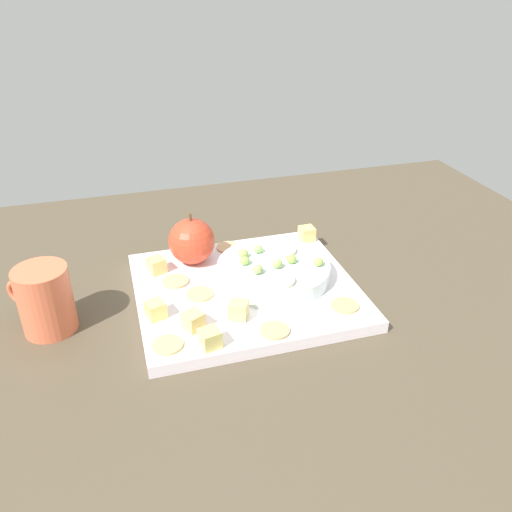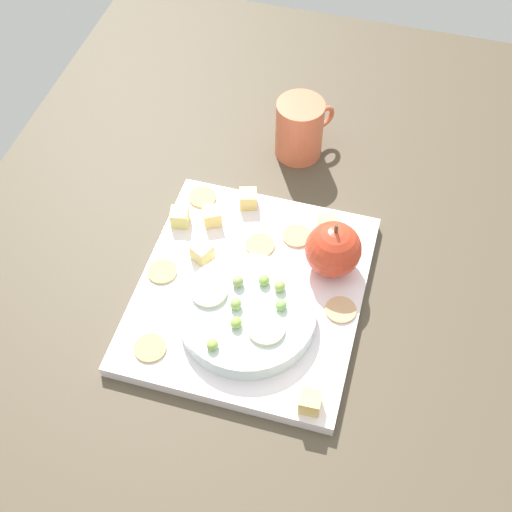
# 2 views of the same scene
# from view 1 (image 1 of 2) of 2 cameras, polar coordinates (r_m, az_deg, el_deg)

# --- Properties ---
(table) EXTENTS (1.34, 0.93, 0.05)m
(table) POSITION_cam_1_polar(r_m,az_deg,el_deg) (0.85, -1.78, -5.33)
(table) COLOR #4D4231
(table) RESTS_ON ground
(platter) EXTENTS (0.34, 0.30, 0.02)m
(platter) POSITION_cam_1_polar(r_m,az_deg,el_deg) (0.82, -1.14, -3.75)
(platter) COLOR white
(platter) RESTS_ON table
(serving_dish) EXTENTS (0.18, 0.18, 0.03)m
(serving_dish) POSITION_cam_1_polar(r_m,az_deg,el_deg) (0.83, 1.96, -1.69)
(serving_dish) COLOR silver
(serving_dish) RESTS_ON platter
(apple_whole) EXTENTS (0.08, 0.08, 0.08)m
(apple_whole) POSITION_cam_1_polar(r_m,az_deg,el_deg) (0.87, -7.01, 1.60)
(apple_whole) COLOR red
(apple_whole) RESTS_ON platter
(apple_stem) EXTENTS (0.01, 0.01, 0.01)m
(apple_stem) POSITION_cam_1_polar(r_m,az_deg,el_deg) (0.85, -7.19, 4.24)
(apple_stem) COLOR brown
(apple_stem) RESTS_ON apple_whole
(cheese_cube_0) EXTENTS (0.03, 0.03, 0.03)m
(cheese_cube_0) POSITION_cam_1_polar(r_m,az_deg,el_deg) (0.73, -6.84, -7.02)
(cheese_cube_0) COLOR #EDCE74
(cheese_cube_0) RESTS_ON platter
(cheese_cube_1) EXTENTS (0.03, 0.03, 0.03)m
(cheese_cube_1) POSITION_cam_1_polar(r_m,az_deg,el_deg) (0.76, -10.86, -5.76)
(cheese_cube_1) COLOR #EACD71
(cheese_cube_1) RESTS_ON platter
(cheese_cube_2) EXTENTS (0.03, 0.03, 0.03)m
(cheese_cube_2) POSITION_cam_1_polar(r_m,az_deg,el_deg) (0.74, -1.90, -5.89)
(cheese_cube_2) COLOR #E1C771
(cheese_cube_2) RESTS_ON platter
(cheese_cube_3) EXTENTS (0.03, 0.03, 0.03)m
(cheese_cube_3) POSITION_cam_1_polar(r_m,az_deg,el_deg) (0.95, 5.55, 2.42)
(cheese_cube_3) COLOR #EFC76F
(cheese_cube_3) RESTS_ON platter
(cheese_cube_4) EXTENTS (0.03, 0.03, 0.03)m
(cheese_cube_4) POSITION_cam_1_polar(r_m,az_deg,el_deg) (0.86, -10.77, -1.01)
(cheese_cube_4) COLOR #EBC770
(cheese_cube_4) RESTS_ON platter
(cheese_cube_5) EXTENTS (0.03, 0.03, 0.03)m
(cheese_cube_5) POSITION_cam_1_polar(r_m,az_deg,el_deg) (0.69, -5.02, -8.93)
(cheese_cube_5) COLOR #E1D272
(cheese_cube_5) RESTS_ON platter
(cracker_0) EXTENTS (0.04, 0.04, 0.00)m
(cracker_0) POSITION_cam_1_polar(r_m,az_deg,el_deg) (0.78, 9.62, -5.34)
(cracker_0) COLOR tan
(cracker_0) RESTS_ON platter
(cracker_1) EXTENTS (0.04, 0.04, 0.00)m
(cracker_1) POSITION_cam_1_polar(r_m,az_deg,el_deg) (0.84, -8.72, -2.73)
(cracker_1) COLOR tan
(cracker_1) RESTS_ON platter
(cracker_2) EXTENTS (0.04, 0.04, 0.00)m
(cracker_2) POSITION_cam_1_polar(r_m,az_deg,el_deg) (0.92, -3.04, 0.94)
(cracker_2) COLOR tan
(cracker_2) RESTS_ON platter
(cracker_3) EXTENTS (0.04, 0.04, 0.00)m
(cracker_3) POSITION_cam_1_polar(r_m,az_deg,el_deg) (0.72, 2.05, -8.08)
(cracker_3) COLOR tan
(cracker_3) RESTS_ON platter
(cracker_4) EXTENTS (0.04, 0.04, 0.00)m
(cracker_4) POSITION_cam_1_polar(r_m,az_deg,el_deg) (0.71, -9.58, -9.51)
(cracker_4) COLOR tan
(cracker_4) RESTS_ON platter
(cracker_5) EXTENTS (0.04, 0.04, 0.00)m
(cracker_5) POSITION_cam_1_polar(r_m,az_deg,el_deg) (0.80, -6.09, -4.11)
(cracker_5) COLOR tan
(cracker_5) RESTS_ON platter
(grape_0) EXTENTS (0.02, 0.01, 0.01)m
(grape_0) POSITION_cam_1_polar(r_m,az_deg,el_deg) (0.82, -1.24, -0.51)
(grape_0) COLOR #91BF54
(grape_0) RESTS_ON serving_dish
(grape_1) EXTENTS (0.02, 0.01, 0.01)m
(grape_1) POSITION_cam_1_polar(r_m,az_deg,el_deg) (0.84, -1.38, 0.27)
(grape_1) COLOR #9DBA58
(grape_1) RESTS_ON serving_dish
(grape_2) EXTENTS (0.02, 0.01, 0.01)m
(grape_2) POSITION_cam_1_polar(r_m,az_deg,el_deg) (0.82, 6.80, -0.66)
(grape_2) COLOR #95B952
(grape_2) RESTS_ON serving_dish
(grape_3) EXTENTS (0.02, 0.01, 0.02)m
(grape_3) POSITION_cam_1_polar(r_m,az_deg,el_deg) (0.81, 2.34, -0.86)
(grape_3) COLOR #95BB5C
(grape_3) RESTS_ON serving_dish
(grape_4) EXTENTS (0.02, 0.01, 0.01)m
(grape_4) POSITION_cam_1_polar(r_m,az_deg,el_deg) (0.85, 0.23, 0.75)
(grape_4) COLOR #89BC61
(grape_4) RESTS_ON serving_dish
(grape_5) EXTENTS (0.02, 0.01, 0.02)m
(grape_5) POSITION_cam_1_polar(r_m,az_deg,el_deg) (0.80, 0.19, -1.46)
(grape_5) COLOR #90AC5F
(grape_5) RESTS_ON serving_dish
(grape_6) EXTENTS (0.02, 0.01, 0.01)m
(grape_6) POSITION_cam_1_polar(r_m,az_deg,el_deg) (0.83, 3.89, -0.36)
(grape_6) COLOR #94BD4D
(grape_6) RESTS_ON serving_dish
(apple_slice_0) EXTENTS (0.05, 0.05, 0.01)m
(apple_slice_0) POSITION_cam_1_polar(r_m,az_deg,el_deg) (0.78, 2.52, -2.67)
(apple_slice_0) COLOR beige
(apple_slice_0) RESTS_ON serving_dish
(apple_slice_1) EXTENTS (0.05, 0.05, 0.01)m
(apple_slice_1) POSITION_cam_1_polar(r_m,az_deg,el_deg) (0.86, 2.79, 0.60)
(apple_slice_1) COLOR beige
(apple_slice_1) RESTS_ON serving_dish
(cup) EXTENTS (0.09, 0.08, 0.10)m
(cup) POSITION_cam_1_polar(r_m,az_deg,el_deg) (0.79, -21.97, -4.42)
(cup) COLOR #E06946
(cup) RESTS_ON table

